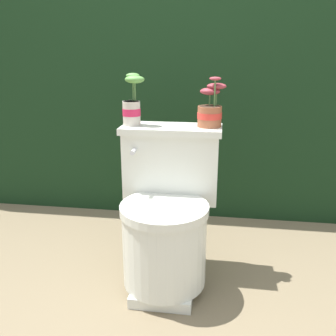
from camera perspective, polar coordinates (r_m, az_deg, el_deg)
The scene contains 5 objects.
ground_plane at distance 1.84m, azimuth 1.75°, elevation -17.30°, with size 12.00×12.00×0.00m, color #75664C.
hedge_backdrop at distance 2.66m, azimuth 4.81°, elevation 12.23°, with size 3.74×0.72×1.61m.
toilet at distance 1.71m, azimuth -0.17°, elevation -7.43°, with size 0.46×0.52×0.72m.
potted_plant_left at distance 1.74m, azimuth -5.49°, elevation 9.49°, with size 0.10×0.08×0.23m.
potted_plant_midleft at distance 1.71m, azimuth 6.46°, elevation 8.76°, with size 0.13×0.11×0.22m.
Camera 1 is at (0.16, -1.50, 1.06)m, focal length 40.00 mm.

